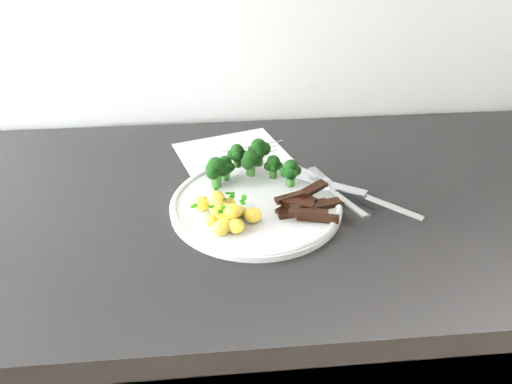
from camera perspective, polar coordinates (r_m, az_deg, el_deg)
counter at (r=1.19m, az=5.00°, el=-20.05°), size 2.49×0.62×0.93m
recipe_paper at (r=0.95m, az=-1.42°, el=2.73°), size 0.27×0.32×0.00m
plate at (r=0.84m, az=-0.00°, el=-1.28°), size 0.28×0.28×0.02m
broccoli at (r=0.88m, az=-0.63°, el=3.30°), size 0.16×0.10×0.06m
potatoes at (r=0.79m, az=-3.34°, el=-2.28°), size 0.11×0.10×0.04m
beef_strips at (r=0.82m, az=5.44°, el=-1.51°), size 0.11×0.10×0.03m
fork at (r=0.85m, az=8.93°, el=-0.19°), size 0.07×0.16×0.02m
knife at (r=0.86m, az=12.64°, el=-1.07°), size 0.18×0.15×0.02m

